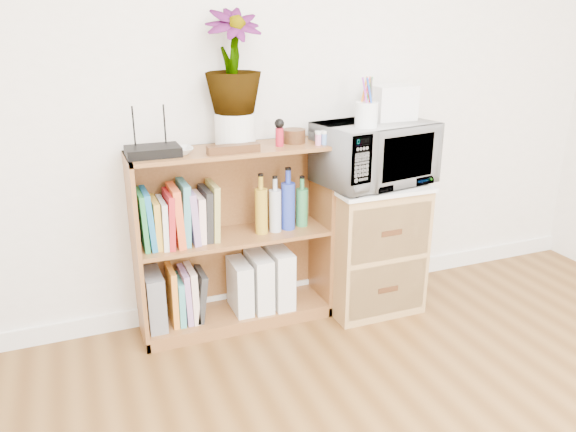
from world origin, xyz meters
TOP-DOWN VIEW (x-y plane):
  - skirting_board at (0.00, 2.24)m, footprint 4.00×0.02m
  - bookshelf at (-0.35, 2.10)m, footprint 1.00×0.30m
  - wicker_unit at (0.40, 2.02)m, footprint 0.50×0.45m
  - microwave at (0.40, 2.02)m, footprint 0.64×0.49m
  - pen_cup at (0.29, 1.92)m, footprint 0.11×0.11m
  - small_appliance at (0.52, 2.08)m, footprint 0.22×0.19m
  - router at (-0.73, 2.08)m, footprint 0.24×0.17m
  - white_bowl at (-0.61, 2.07)m, footprint 0.13×0.13m
  - plant_pot at (-0.32, 2.12)m, footprint 0.20×0.20m
  - potted_plant at (-0.32, 2.12)m, footprint 0.27×0.27m
  - trinket_box at (-0.37, 2.00)m, footprint 0.25×0.06m
  - kokeshi_doll at (-0.11, 2.06)m, footprint 0.04×0.04m
  - wooden_bowl at (-0.02, 2.11)m, footprint 0.12×0.12m
  - paint_jars at (0.11, 2.01)m, footprint 0.12×0.04m
  - file_box at (-0.78, 2.10)m, footprint 0.09×0.23m
  - magazine_holder_left at (-0.33, 2.09)m, footprint 0.09×0.22m
  - magazine_holder_mid at (-0.22, 2.09)m, footprint 0.10×0.24m
  - magazine_holder_right at (-0.11, 2.09)m, footprint 0.10×0.25m
  - cookbooks at (-0.62, 2.10)m, footprint 0.38×0.20m
  - liquor_bottles at (-0.10, 2.10)m, footprint 0.30×0.07m
  - lower_books at (-0.62, 2.10)m, footprint 0.19×0.19m

SIDE VIEW (x-z plane):
  - skirting_board at x=0.00m, z-range 0.00..0.10m
  - lower_books at x=-0.62m, z-range 0.06..0.36m
  - magazine_holder_left at x=-0.33m, z-range 0.07..0.35m
  - file_box at x=-0.78m, z-range 0.07..0.36m
  - magazine_holder_mid at x=-0.22m, z-range 0.07..0.37m
  - magazine_holder_right at x=-0.11m, z-range 0.07..0.39m
  - wicker_unit at x=0.40m, z-range 0.00..0.70m
  - bookshelf at x=-0.35m, z-range 0.00..0.95m
  - cookbooks at x=-0.62m, z-range 0.48..0.79m
  - liquor_bottles at x=-0.10m, z-range 0.49..0.81m
  - microwave at x=0.40m, z-range 0.72..1.04m
  - white_bowl at x=-0.61m, z-range 0.95..0.98m
  - trinket_box at x=-0.37m, z-range 0.95..0.99m
  - router at x=-0.73m, z-range 0.95..0.99m
  - paint_jars at x=0.11m, z-range 0.95..1.01m
  - wooden_bowl at x=-0.02m, z-range 0.95..1.02m
  - kokeshi_doll at x=-0.11m, z-range 0.95..1.04m
  - plant_pot at x=-0.32m, z-range 0.95..1.12m
  - pen_cup at x=0.29m, z-range 1.04..1.16m
  - small_appliance at x=0.52m, z-range 1.04..1.22m
  - potted_plant at x=-0.32m, z-range 1.12..1.59m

